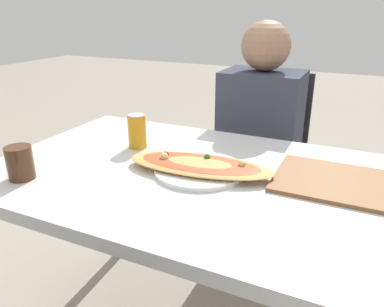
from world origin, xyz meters
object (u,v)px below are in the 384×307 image
object	(u,v)px
chair_far_seated	(263,157)
pizza_main	(199,166)
person_seated	(259,130)
drink_glass	(20,163)
dining_table	(185,190)
soda_can	(137,131)

from	to	relation	value
chair_far_seated	pizza_main	bearing A→B (deg)	88.33
person_seated	drink_glass	world-z (taller)	person_seated
chair_far_seated	person_seated	distance (m)	0.21
dining_table	drink_glass	xyz separation A→B (m)	(-0.42, -0.27, 0.12)
chair_far_seated	pizza_main	xyz separation A→B (m)	(-0.02, -0.75, 0.24)
dining_table	drink_glass	bearing A→B (deg)	-147.75
dining_table	chair_far_seated	size ratio (longest dim) A/B	1.34
chair_far_seated	pizza_main	size ratio (longest dim) A/B	1.93
dining_table	drink_glass	distance (m)	0.51
dining_table	soda_can	distance (m)	0.31
drink_glass	chair_far_seated	bearing A→B (deg)	64.33
chair_far_seated	pizza_main	world-z (taller)	chair_far_seated
chair_far_seated	drink_glass	world-z (taller)	chair_far_seated
chair_far_seated	person_seated	world-z (taller)	person_seated
drink_glass	pizza_main	bearing A→B (deg)	30.20
chair_far_seated	dining_table	bearing A→B (deg)	84.76
soda_can	chair_far_seated	bearing A→B (deg)	63.51
dining_table	person_seated	world-z (taller)	person_seated
pizza_main	dining_table	bearing A→B (deg)	-171.62
drink_glass	person_seated	bearing A→B (deg)	61.43
dining_table	pizza_main	size ratio (longest dim) A/B	2.58
person_seated	drink_glass	size ratio (longest dim) A/B	11.56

